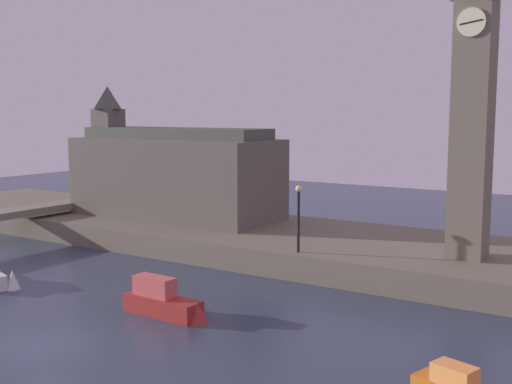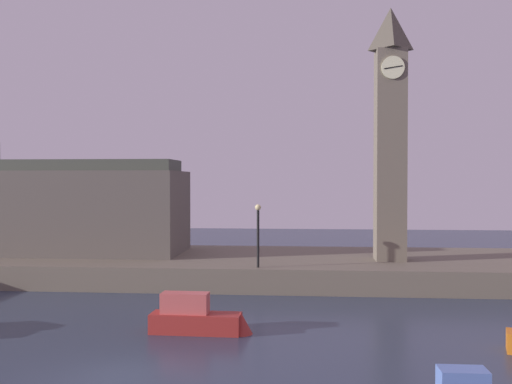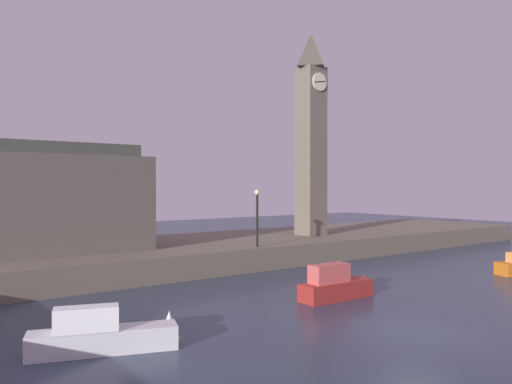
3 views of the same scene
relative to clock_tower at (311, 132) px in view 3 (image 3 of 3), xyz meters
The scene contains 7 objects.
ground_plane 24.20m from the clock_tower, 122.30° to the right, with size 120.00×120.00×0.00m, color #2D384C.
far_embankment 15.01m from the clock_tower, behind, with size 70.00×12.00×1.50m, color #6B6051.
clock_tower is the anchor object (origin of this frame).
parliament_hall 23.26m from the clock_tower, behind, with size 15.93×6.68×9.88m.
streetlamp 10.98m from the clock_tower, 155.29° to the right, with size 0.36×0.36×3.77m.
boat_ferry_white 27.71m from the clock_tower, 147.48° to the right, with size 5.42×2.54×1.77m.
boat_dinghy_red 18.91m from the clock_tower, 127.82° to the right, with size 4.54×1.31×1.78m.
Camera 3 is at (-16.39, -11.86, 5.58)m, focal length 35.54 mm.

